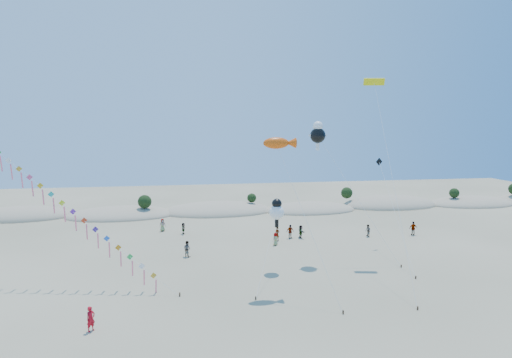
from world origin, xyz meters
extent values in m
plane|color=#83775A|center=(0.00, 0.00, 0.00)|extent=(160.00, 160.00, 0.00)
ellipsoid|color=gray|center=(-32.00, 46.00, 0.00)|extent=(16.00, 8.80, 3.60)
ellipsoid|color=#1E3112|center=(-32.00, 46.00, 0.99)|extent=(12.80, 5.76, 0.64)
ellipsoid|color=gray|center=(-16.00, 44.60, 0.00)|extent=(17.60, 9.68, 3.00)
ellipsoid|color=#1E3112|center=(-16.00, 44.60, 0.83)|extent=(14.08, 6.34, 0.70)
ellipsoid|color=gray|center=(0.00, 45.30, 0.00)|extent=(19.00, 10.45, 3.40)
ellipsoid|color=#1E3112|center=(0.00, 45.30, 0.94)|extent=(15.20, 6.84, 0.76)
ellipsoid|color=gray|center=(16.00, 43.90, 0.00)|extent=(16.40, 9.02, 2.80)
ellipsoid|color=#1E3112|center=(16.00, 43.90, 0.77)|extent=(13.12, 5.90, 0.66)
ellipsoid|color=gray|center=(32.00, 45.70, 0.00)|extent=(18.00, 9.90, 3.80)
ellipsoid|color=#1E3112|center=(32.00, 45.70, 1.04)|extent=(14.40, 6.48, 0.72)
ellipsoid|color=gray|center=(48.00, 44.50, 0.00)|extent=(16.80, 9.24, 3.00)
ellipsoid|color=#1E3112|center=(48.00, 44.50, 0.83)|extent=(13.44, 6.05, 0.67)
sphere|color=black|center=(-12.00, 43.40, 2.48)|extent=(2.20, 2.20, 2.20)
sphere|color=black|center=(6.00, 45.40, 2.24)|extent=(1.60, 1.60, 1.60)
sphere|color=black|center=(24.00, 46.80, 2.44)|extent=(2.10, 2.10, 2.10)
sphere|color=black|center=(44.00, 44.10, 2.32)|extent=(1.80, 1.80, 1.80)
cube|color=#3F2D1E|center=(-6.08, 9.16, 0.17)|extent=(0.12, 0.12, 0.35)
cylinder|color=silver|center=(-20.79, 15.97, 10.73)|extent=(29.45, 13.66, 21.47)
cube|color=gold|center=(-8.35, 10.21, 1.66)|extent=(1.09, 0.43, 1.15)
cube|color=pink|center=(-8.17, 10.26, 0.56)|extent=(0.19, 0.45, 1.55)
cube|color=white|center=(-9.40, 10.69, 2.42)|extent=(1.09, 0.43, 1.15)
cube|color=pink|center=(-9.22, 10.74, 1.32)|extent=(0.19, 0.45, 1.55)
cube|color=green|center=(-10.44, 11.18, 3.18)|extent=(1.09, 0.43, 1.15)
cube|color=pink|center=(-10.26, 11.23, 2.08)|extent=(0.19, 0.45, 1.55)
cube|color=orange|center=(-11.49, 11.66, 3.94)|extent=(1.09, 0.43, 1.15)
cube|color=pink|center=(-11.31, 11.71, 2.84)|extent=(0.19, 0.45, 1.55)
cube|color=blue|center=(-12.53, 12.15, 4.70)|extent=(1.09, 0.43, 1.15)
cube|color=pink|center=(-12.35, 12.20, 3.60)|extent=(0.19, 0.45, 1.55)
cube|color=#47238D|center=(-13.57, 12.63, 5.46)|extent=(1.09, 0.43, 1.15)
cube|color=pink|center=(-13.39, 12.68, 4.36)|extent=(0.19, 0.45, 1.55)
cube|color=red|center=(-14.62, 13.11, 6.22)|extent=(1.09, 0.43, 1.15)
cube|color=pink|center=(-14.44, 13.16, 5.12)|extent=(0.19, 0.45, 1.55)
cube|color=purple|center=(-15.66, 13.60, 6.98)|extent=(1.09, 0.43, 1.15)
cube|color=pink|center=(-15.48, 13.65, 5.88)|extent=(0.19, 0.45, 1.55)
cube|color=#CAE51B|center=(-16.71, 14.08, 7.75)|extent=(1.09, 0.43, 1.15)
cube|color=pink|center=(-16.53, 14.13, 6.65)|extent=(0.19, 0.45, 1.55)
cube|color=#17AEA2|center=(-17.75, 14.57, 8.51)|extent=(1.09, 0.43, 1.15)
cube|color=pink|center=(-17.57, 14.62, 7.41)|extent=(0.19, 0.45, 1.55)
cube|color=gold|center=(-18.80, 15.05, 9.27)|extent=(1.09, 0.43, 1.15)
cube|color=pink|center=(-18.62, 15.10, 8.17)|extent=(0.19, 0.45, 1.55)
cube|color=#F84E7E|center=(-19.84, 15.53, 10.03)|extent=(1.09, 0.43, 1.15)
cube|color=pink|center=(-19.66, 15.58, 8.93)|extent=(0.19, 0.45, 1.55)
cube|color=gold|center=(-20.88, 16.02, 10.79)|extent=(1.09, 0.43, 1.15)
cube|color=pink|center=(-20.70, 16.07, 9.69)|extent=(0.19, 0.45, 1.55)
cube|color=white|center=(-21.93, 16.50, 11.55)|extent=(1.09, 0.43, 1.15)
cube|color=pink|center=(-21.75, 16.55, 10.45)|extent=(0.19, 0.45, 1.55)
cube|color=pink|center=(-22.79, 17.03, 11.21)|extent=(0.19, 0.45, 1.55)
cube|color=#3F2D1E|center=(6.76, 3.45, 0.15)|extent=(0.10, 0.10, 0.30)
cylinder|color=silver|center=(4.78, 7.05, 6.64)|extent=(4.00, 7.23, 13.29)
ellipsoid|color=#DD4E0B|center=(2.79, 10.65, 13.28)|extent=(2.40, 1.06, 1.06)
cone|color=#DD4E0B|center=(4.14, 10.65, 13.28)|extent=(0.96, 0.96, 0.96)
cube|color=#3F2D1E|center=(0.36, 7.34, 0.15)|extent=(0.10, 0.10, 0.30)
cylinder|color=silver|center=(2.08, 11.07, 3.01)|extent=(3.47, 7.49, 6.03)
sphere|color=white|center=(3.80, 14.81, 6.02)|extent=(1.52, 1.52, 1.52)
sphere|color=black|center=(3.80, 14.81, 6.93)|extent=(1.01, 1.01, 1.01)
cube|color=black|center=(3.80, 14.81, 4.86)|extent=(0.35, 0.18, 0.80)
cube|color=#3F2D1E|center=(16.86, 13.06, 0.15)|extent=(0.10, 0.10, 0.30)
cylinder|color=silver|center=(13.01, 15.71, 6.88)|extent=(7.74, 5.32, 13.77)
sphere|color=black|center=(9.16, 18.35, 13.76)|extent=(1.70, 1.70, 1.70)
sphere|color=white|center=(9.16, 18.35, 14.77)|extent=(1.10, 1.10, 1.10)
cube|color=white|center=(9.16, 18.35, 12.51)|extent=(0.35, 0.18, 0.80)
cube|color=white|center=(8.46, 18.35, 13.76)|extent=(0.60, 0.15, 0.25)
cube|color=white|center=(9.86, 18.35, 13.76)|extent=(0.60, 0.15, 0.25)
cube|color=#3F2D1E|center=(12.99, 3.15, 0.15)|extent=(0.10, 0.10, 0.30)
cylinder|color=silver|center=(14.26, 10.72, 9.83)|extent=(2.55, 15.15, 19.68)
cube|color=yellow|center=(15.52, 18.28, 19.67)|extent=(2.33, 0.95, 0.82)
cube|color=black|center=(15.52, 18.30, 19.67)|extent=(2.25, 0.57, 0.19)
cube|color=#3F2D1E|center=(16.59, 9.71, 0.15)|extent=(0.10, 0.10, 0.30)
cylinder|color=silver|center=(17.55, 16.12, 5.18)|extent=(1.94, 12.85, 10.37)
cube|color=black|center=(18.50, 22.54, 10.35)|extent=(0.96, 0.28, 0.99)
imported|color=#B50E1B|center=(-12.38, 3.79, 0.93)|extent=(0.79, 0.80, 1.86)
imported|color=slate|center=(-5.35, 20.58, 0.92)|extent=(1.12, 1.12, 1.83)
imported|color=slate|center=(5.55, 23.49, 0.79)|extent=(0.91, 0.85, 1.57)
imported|color=slate|center=(8.15, 26.39, 0.91)|extent=(1.14, 0.70, 1.82)
imported|color=slate|center=(6.21, 25.48, 0.91)|extent=(0.75, 0.79, 1.82)
imported|color=slate|center=(9.60, 26.32, 0.85)|extent=(0.73, 1.64, 1.70)
imported|color=slate|center=(18.66, 25.46, 0.82)|extent=(0.70, 0.86, 1.64)
imported|color=slate|center=(-8.69, 33.08, 0.89)|extent=(0.99, 0.78, 1.77)
imported|color=slate|center=(25.07, 25.17, 0.94)|extent=(1.15, 0.58, 1.88)
imported|color=slate|center=(-5.79, 31.06, 0.77)|extent=(0.53, 1.44, 1.53)
camera|label=1|loc=(-5.41, -27.27, 14.92)|focal=30.00mm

